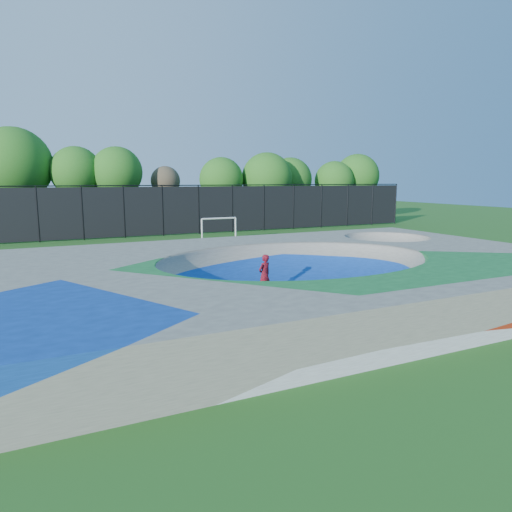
{
  "coord_description": "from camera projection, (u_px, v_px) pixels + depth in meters",
  "views": [
    {
      "loc": [
        -8.91,
        -14.99,
        4.43
      ],
      "look_at": [
        -0.35,
        3.0,
        1.1
      ],
      "focal_mm": 32.0,
      "sensor_mm": 36.0,
      "label": 1
    }
  ],
  "objects": [
    {
      "name": "skate_deck",
      "position": [
        297.0,
        276.0,
        17.73
      ],
      "size": [
        22.0,
        14.0,
        1.5
      ],
      "primitive_type": "cube",
      "color": "gray",
      "rests_on": "ground"
    },
    {
      "name": "treeline",
      "position": [
        106.0,
        173.0,
        38.83
      ],
      "size": [
        51.92,
        7.35,
        8.62
      ],
      "color": "#412B20",
      "rests_on": "ground"
    },
    {
      "name": "fence",
      "position": [
        163.0,
        210.0,
        36.21
      ],
      "size": [
        48.09,
        0.09,
        4.04
      ],
      "color": "black",
      "rests_on": "ground"
    },
    {
      "name": "skater",
      "position": [
        265.0,
        275.0,
        17.7
      ],
      "size": [
        0.68,
        0.56,
        1.59
      ],
      "primitive_type": "imported",
      "rotation": [
        0.0,
        0.0,
        3.49
      ],
      "color": "red",
      "rests_on": "ground"
    },
    {
      "name": "soccer_goal",
      "position": [
        219.0,
        225.0,
        32.61
      ],
      "size": [
        2.69,
        0.12,
        1.78
      ],
      "color": "silver",
      "rests_on": "ground"
    },
    {
      "name": "skateboard",
      "position": [
        265.0,
        294.0,
        17.83
      ],
      "size": [
        0.81,
        0.38,
        0.05
      ],
      "primitive_type": "cube",
      "rotation": [
        0.0,
        0.0,
        0.21
      ],
      "color": "black",
      "rests_on": "ground"
    },
    {
      "name": "ground",
      "position": [
        297.0,
        294.0,
        17.86
      ],
      "size": [
        120.0,
        120.0,
        0.0
      ],
      "primitive_type": "plane",
      "color": "#1E5317",
      "rests_on": "ground"
    }
  ]
}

